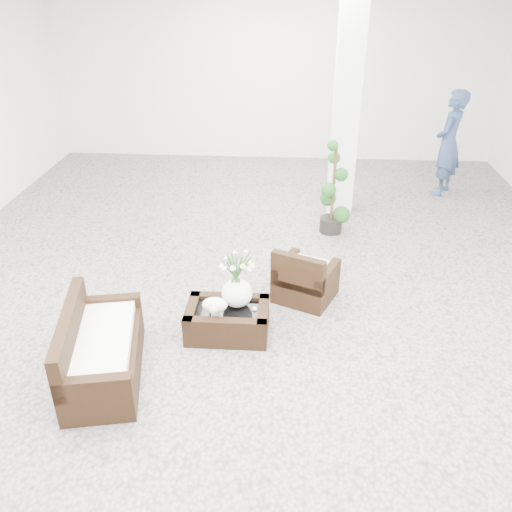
# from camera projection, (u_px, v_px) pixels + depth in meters

# --- Properties ---
(ground) EXTENTS (11.00, 11.00, 0.00)m
(ground) POSITION_uv_depth(u_px,v_px,m) (257.00, 296.00, 6.64)
(ground) COLOR gray
(ground) RESTS_ON ground
(column) EXTENTS (0.40, 0.40, 3.50)m
(column) POSITION_uv_depth(u_px,v_px,m) (346.00, 104.00, 8.18)
(column) COLOR white
(column) RESTS_ON ground
(coffee_table) EXTENTS (0.90, 0.60, 0.31)m
(coffee_table) POSITION_uv_depth(u_px,v_px,m) (228.00, 321.00, 5.89)
(coffee_table) COLOR black
(coffee_table) RESTS_ON ground
(sheep_figurine) EXTENTS (0.28, 0.23, 0.21)m
(sheep_figurine) POSITION_uv_depth(u_px,v_px,m) (215.00, 306.00, 5.69)
(sheep_figurine) COLOR white
(sheep_figurine) RESTS_ON coffee_table
(planter_narcissus) EXTENTS (0.44, 0.44, 0.80)m
(planter_narcissus) POSITION_uv_depth(u_px,v_px,m) (237.00, 274.00, 5.71)
(planter_narcissus) COLOR white
(planter_narcissus) RESTS_ON coffee_table
(tealight) EXTENTS (0.04, 0.04, 0.03)m
(tealight) POSITION_uv_depth(u_px,v_px,m) (255.00, 309.00, 5.81)
(tealight) COLOR white
(tealight) RESTS_ON coffee_table
(armchair) EXTENTS (0.86, 0.85, 0.70)m
(armchair) POSITION_uv_depth(u_px,v_px,m) (306.00, 273.00, 6.44)
(armchair) COLOR black
(armchair) RESTS_ON ground
(loveseat) EXTENTS (0.94, 1.51, 0.75)m
(loveseat) POSITION_uv_depth(u_px,v_px,m) (102.00, 344.00, 5.19)
(loveseat) COLOR black
(loveseat) RESTS_ON ground
(topiary) EXTENTS (0.38, 0.38, 1.42)m
(topiary) POSITION_uv_depth(u_px,v_px,m) (333.00, 188.00, 7.91)
(topiary) COLOR #1A4516
(topiary) RESTS_ON ground
(shopper) EXTENTS (0.72, 0.80, 1.83)m
(shopper) POSITION_uv_depth(u_px,v_px,m) (448.00, 143.00, 9.20)
(shopper) COLOR navy
(shopper) RESTS_ON ground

